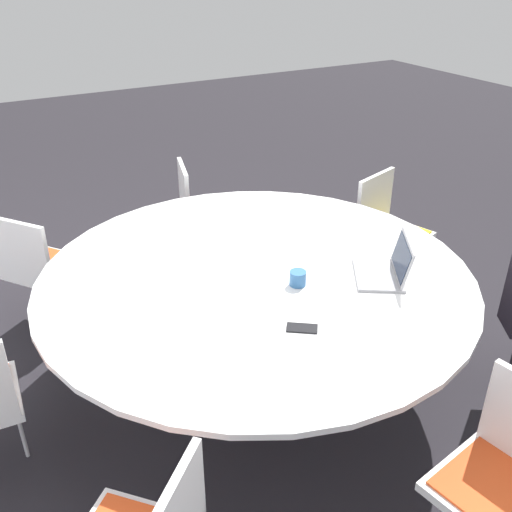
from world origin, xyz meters
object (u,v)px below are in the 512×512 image
(laptop, at_px, (388,268))
(chair_3, at_px, (40,263))
(chair_2, at_px, (202,208))
(chair_6, at_px, (511,472))
(coffee_cup, at_px, (298,278))
(chair_1, at_px, (388,224))
(cell_phone, at_px, (302,328))

(laptop, bearing_deg, chair_3, -102.17)
(chair_2, xyz_separation_m, chair_6, (-2.86, 0.01, 0.00))
(chair_6, height_order, coffee_cup, chair_6)
(chair_1, bearing_deg, chair_2, -58.82)
(chair_1, distance_m, coffee_cup, 1.47)
(chair_1, xyz_separation_m, chair_2, (0.92, 1.05, 0.00))
(chair_2, xyz_separation_m, chair_3, (-0.30, 1.25, 0.00))
(coffee_cup, bearing_deg, chair_3, 38.33)
(chair_3, xyz_separation_m, coffee_cup, (-1.34, -1.06, 0.28))
(coffee_cup, bearing_deg, chair_6, -171.21)
(chair_1, height_order, cell_phone, chair_1)
(chair_3, relative_size, coffee_cup, 9.94)
(laptop, xyz_separation_m, coffee_cup, (0.16, 0.45, -0.01))
(chair_2, relative_size, chair_3, 1.00)
(chair_1, bearing_deg, cell_phone, 18.50)
(chair_3, relative_size, laptop, 2.02)
(chair_6, xyz_separation_m, laptop, (1.06, -0.26, 0.29))
(chair_1, relative_size, chair_3, 1.00)
(chair_1, height_order, chair_2, same)
(chair_6, bearing_deg, laptop, -23.67)
(chair_6, height_order, cell_phone, chair_6)
(laptop, bearing_deg, cell_phone, -42.28)
(chair_2, relative_size, coffee_cup, 9.94)
(chair_6, distance_m, coffee_cup, 1.27)
(chair_1, distance_m, chair_6, 2.21)
(chair_6, xyz_separation_m, coffee_cup, (1.22, 0.19, 0.28))
(chair_1, xyz_separation_m, chair_3, (0.62, 2.31, 0.00))
(chair_3, distance_m, chair_6, 2.85)
(laptop, xyz_separation_m, cell_phone, (-0.17, 0.64, -0.05))
(chair_1, relative_size, laptop, 2.02)
(cell_phone, bearing_deg, chair_2, -10.99)
(cell_phone, bearing_deg, coffee_cup, -29.76)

